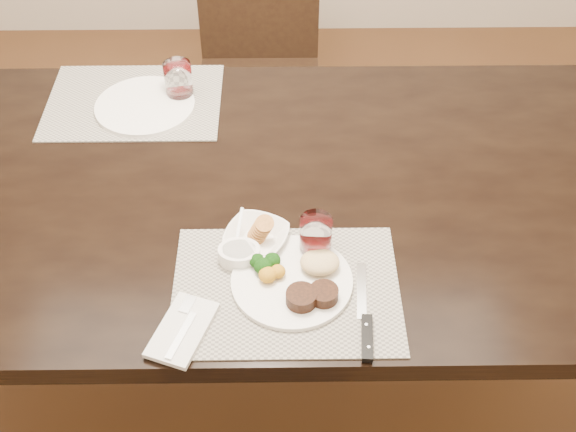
{
  "coord_description": "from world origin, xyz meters",
  "views": [
    {
      "loc": [
        0.07,
        -1.25,
        1.89
      ],
      "look_at": [
        0.09,
        -0.17,
        0.82
      ],
      "focal_mm": 45.0,
      "sensor_mm": 36.0,
      "label": 1
    }
  ],
  "objects_px": {
    "chair_far": "(259,58)",
    "far_plate": "(145,106)",
    "dinner_plate": "(298,279)",
    "wine_glass_near": "(316,238)",
    "steak_knife": "(366,326)",
    "cracker_bowl": "(257,237)"
  },
  "relations": [
    {
      "from": "dinner_plate",
      "to": "steak_knife",
      "type": "relative_size",
      "value": 1.02
    },
    {
      "from": "steak_knife",
      "to": "far_plate",
      "type": "bearing_deg",
      "value": 130.35
    },
    {
      "from": "steak_knife",
      "to": "far_plate",
      "type": "distance_m",
      "value": 0.89
    },
    {
      "from": "chair_far",
      "to": "cracker_bowl",
      "type": "distance_m",
      "value": 1.15
    },
    {
      "from": "dinner_plate",
      "to": "cracker_bowl",
      "type": "relative_size",
      "value": 1.44
    },
    {
      "from": "chair_far",
      "to": "far_plate",
      "type": "xyz_separation_m",
      "value": [
        -0.28,
        -0.63,
        0.26
      ]
    },
    {
      "from": "chair_far",
      "to": "wine_glass_near",
      "type": "height_order",
      "value": "chair_far"
    },
    {
      "from": "chair_far",
      "to": "dinner_plate",
      "type": "height_order",
      "value": "chair_far"
    },
    {
      "from": "dinner_plate",
      "to": "chair_far",
      "type": "bearing_deg",
      "value": 99.39
    },
    {
      "from": "chair_far",
      "to": "cracker_bowl",
      "type": "xyz_separation_m",
      "value": [
        0.02,
        -1.12,
        0.27
      ]
    },
    {
      "from": "chair_far",
      "to": "dinner_plate",
      "type": "relative_size",
      "value": 3.62
    },
    {
      "from": "chair_far",
      "to": "cracker_bowl",
      "type": "height_order",
      "value": "chair_far"
    },
    {
      "from": "dinner_plate",
      "to": "wine_glass_near",
      "type": "distance_m",
      "value": 0.1
    },
    {
      "from": "far_plate",
      "to": "cracker_bowl",
      "type": "bearing_deg",
      "value": -58.35
    },
    {
      "from": "dinner_plate",
      "to": "far_plate",
      "type": "distance_m",
      "value": 0.72
    },
    {
      "from": "dinner_plate",
      "to": "steak_knife",
      "type": "bearing_deg",
      "value": -36.31
    },
    {
      "from": "wine_glass_near",
      "to": "steak_knife",
      "type": "bearing_deg",
      "value": -65.96
    },
    {
      "from": "dinner_plate",
      "to": "cracker_bowl",
      "type": "bearing_deg",
      "value": 130.9
    },
    {
      "from": "wine_glass_near",
      "to": "far_plate",
      "type": "distance_m",
      "value": 0.67
    },
    {
      "from": "chair_far",
      "to": "far_plate",
      "type": "bearing_deg",
      "value": -114.27
    },
    {
      "from": "chair_far",
      "to": "wine_glass_near",
      "type": "bearing_deg",
      "value": -82.8
    },
    {
      "from": "chair_far",
      "to": "steak_knife",
      "type": "bearing_deg",
      "value": -80.12
    }
  ]
}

